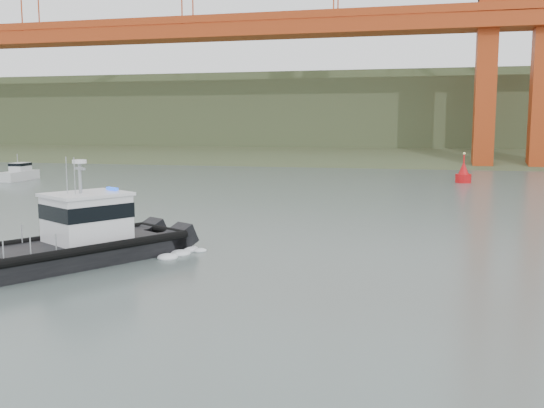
# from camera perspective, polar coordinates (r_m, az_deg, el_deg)

# --- Properties ---
(ground) EXTENTS (400.00, 400.00, 0.00)m
(ground) POSITION_cam_1_polar(r_m,az_deg,el_deg) (25.93, -6.29, -7.58)
(ground) COLOR #485651
(ground) RESTS_ON ground
(headlands) EXTENTS (500.00, 105.36, 27.12)m
(headlands) POSITION_cam_1_polar(r_m,az_deg,el_deg) (149.26, 10.49, 7.46)
(headlands) COLOR #364729
(headlands) RESTS_ON ground
(patrol_boat) EXTENTS (8.76, 11.23, 5.20)m
(patrol_boat) POSITION_cam_1_polar(r_m,az_deg,el_deg) (31.31, -17.48, -2.83)
(patrol_boat) COLOR black
(patrol_boat) RESTS_ON ground
(motorboat) EXTENTS (2.31, 6.14, 3.33)m
(motorboat) POSITION_cam_1_polar(r_m,az_deg,el_deg) (80.14, -22.72, 2.67)
(motorboat) COLOR silver
(motorboat) RESTS_ON ground
(nav_buoy) EXTENTS (1.81, 1.81, 3.78)m
(nav_buoy) POSITION_cam_1_polar(r_m,az_deg,el_deg) (74.13, 17.57, 2.69)
(nav_buoy) COLOR red
(nav_buoy) RESTS_ON ground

